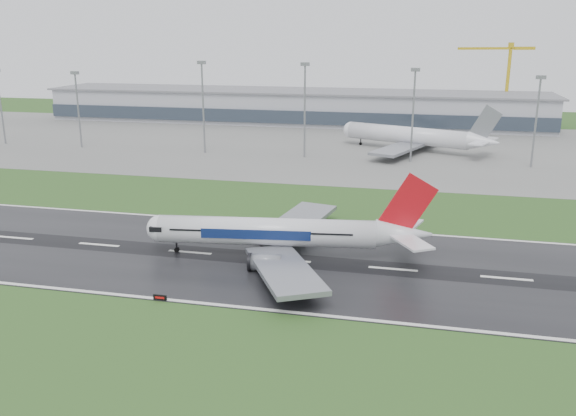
# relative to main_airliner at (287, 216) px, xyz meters

# --- Properties ---
(ground) EXTENTS (520.00, 520.00, 0.00)m
(ground) POSITION_rel_main_airliner_xyz_m (-39.24, -2.40, -8.29)
(ground) COLOR #264A1B
(ground) RESTS_ON ground
(runway) EXTENTS (400.00, 45.00, 0.10)m
(runway) POSITION_rel_main_airliner_xyz_m (-39.24, -2.40, -8.24)
(runway) COLOR black
(runway) RESTS_ON ground
(apron) EXTENTS (400.00, 130.00, 0.08)m
(apron) POSITION_rel_main_airliner_xyz_m (-39.24, 122.60, -8.25)
(apron) COLOR slate
(apron) RESTS_ON ground
(terminal) EXTENTS (240.00, 36.00, 15.00)m
(terminal) POSITION_rel_main_airliner_xyz_m (-39.24, 182.60, -0.79)
(terminal) COLOR #9698A1
(terminal) RESTS_ON ground
(main_airliner) EXTENTS (61.93, 59.66, 16.37)m
(main_airliner) POSITION_rel_main_airliner_xyz_m (0.00, 0.00, 0.00)
(main_airliner) COLOR silver
(main_airliner) RESTS_ON runway
(parked_airliner) EXTENTS (78.20, 75.80, 18.04)m
(parked_airliner) POSITION_rel_main_airliner_xyz_m (20.94, 118.37, 0.81)
(parked_airliner) COLOR silver
(parked_airliner) RESTS_ON apron
(tower_crane) EXTENTS (36.36, 17.37, 38.71)m
(tower_crane) POSITION_rel_main_airliner_xyz_m (61.70, 197.60, 11.07)
(tower_crane) COLOR gold
(tower_crane) RESTS_ON ground
(runway_sign) EXTENTS (2.31, 0.67, 1.04)m
(runway_sign) POSITION_rel_main_airliner_xyz_m (-15.54, -24.68, -7.77)
(runway_sign) COLOR black
(runway_sign) RESTS_ON ground
(floodmast_0) EXTENTS (0.64, 0.64, 28.05)m
(floodmast_0) POSITION_rel_main_airliner_xyz_m (-137.22, 97.60, 5.74)
(floodmast_0) COLOR gray
(floodmast_0) RESTS_ON ground
(floodmast_1) EXTENTS (0.64, 0.64, 27.51)m
(floodmast_1) POSITION_rel_main_airliner_xyz_m (-103.60, 97.60, 5.47)
(floodmast_1) COLOR gray
(floodmast_1) RESTS_ON ground
(floodmast_2) EXTENTS (0.64, 0.64, 31.75)m
(floodmast_2) POSITION_rel_main_airliner_xyz_m (-53.37, 97.60, 7.59)
(floodmast_2) COLOR gray
(floodmast_2) RESTS_ON ground
(floodmast_3) EXTENTS (0.64, 0.64, 31.55)m
(floodmast_3) POSITION_rel_main_airliner_xyz_m (-16.09, 97.60, 7.49)
(floodmast_3) COLOR gray
(floodmast_3) RESTS_ON ground
(floodmast_4) EXTENTS (0.64, 0.64, 30.17)m
(floodmast_4) POSITION_rel_main_airliner_xyz_m (20.75, 97.60, 6.80)
(floodmast_4) COLOR gray
(floodmast_4) RESTS_ON ground
(floodmast_5) EXTENTS (0.64, 0.64, 28.32)m
(floodmast_5) POSITION_rel_main_airliner_xyz_m (59.51, 97.60, 5.87)
(floodmast_5) COLOR gray
(floodmast_5) RESTS_ON ground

